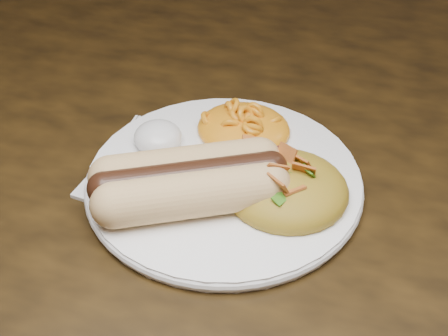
% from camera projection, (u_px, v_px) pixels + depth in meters
% --- Properties ---
extents(table, '(1.60, 0.90, 0.75)m').
position_uv_depth(table, '(309.00, 170.00, 0.79)').
color(table, '#35220C').
rests_on(table, floor).
extents(plate, '(0.33, 0.33, 0.01)m').
position_uv_depth(plate, '(224.00, 182.00, 0.62)').
color(plate, white).
rests_on(plate, table).
extents(hotdog, '(0.14, 0.13, 0.04)m').
position_uv_depth(hotdog, '(189.00, 180.00, 0.58)').
color(hotdog, '#D5C575').
rests_on(hotdog, plate).
extents(mac_and_cheese, '(0.09, 0.09, 0.03)m').
position_uv_depth(mac_and_cheese, '(244.00, 118.00, 0.66)').
color(mac_and_cheese, '#ECA414').
rests_on(mac_and_cheese, plate).
extents(sour_cream, '(0.05, 0.05, 0.03)m').
position_uv_depth(sour_cream, '(157.00, 132.00, 0.65)').
color(sour_cream, white).
rests_on(sour_cream, plate).
extents(taco_salad, '(0.11, 0.10, 0.05)m').
position_uv_depth(taco_salad, '(287.00, 180.00, 0.59)').
color(taco_salad, orange).
rests_on(taco_salad, plate).
extents(fork, '(0.03, 0.12, 0.00)m').
position_uv_depth(fork, '(107.00, 166.00, 0.65)').
color(fork, white).
rests_on(fork, table).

